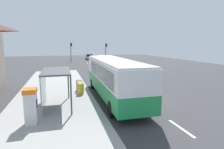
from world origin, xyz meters
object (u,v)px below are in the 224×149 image
at_px(recycling_bin_orange, 80,87).
at_px(bus_shelter, 51,79).
at_px(recycling_bin_blue, 79,85).
at_px(traffic_light_far_side, 71,49).
at_px(sedan_near, 95,59).
at_px(sedan_far, 89,57).
at_px(recycling_bin_yellow, 81,89).
at_px(white_van, 106,61).
at_px(ticket_machine, 31,106).
at_px(traffic_light_near_side, 106,49).
at_px(bus, 113,76).

bearing_deg(recycling_bin_orange, bus_shelter, -122.82).
relative_size(recycling_bin_blue, traffic_light_far_side, 0.20).
xyz_separation_m(sedan_near, recycling_bin_blue, (-6.50, -27.10, -0.14)).
bearing_deg(sedan_far, recycling_bin_yellow, -99.76).
bearing_deg(white_van, traffic_light_far_side, 110.00).
height_order(sedan_near, bus_shelter, bus_shelter).
distance_m(ticket_machine, traffic_light_near_side, 38.34).
xyz_separation_m(ticket_machine, recycling_bin_orange, (3.20, 6.12, -0.52)).
relative_size(ticket_machine, traffic_light_far_side, 0.41).
bearing_deg(traffic_light_near_side, white_van, -103.50).
relative_size(bus, bus_shelter, 2.76).
xyz_separation_m(sedan_near, bus_shelter, (-8.71, -31.23, 1.31)).
relative_size(white_van, recycling_bin_blue, 5.55).
xyz_separation_m(bus, recycling_bin_yellow, (-2.49, 1.47, -1.19)).
distance_m(bus, ticket_machine, 6.96).
height_order(sedan_far, recycling_bin_orange, sedan_far).
bearing_deg(recycling_bin_blue, traffic_light_far_side, 87.90).
relative_size(recycling_bin_yellow, recycling_bin_blue, 1.00).
xyz_separation_m(recycling_bin_orange, recycling_bin_blue, (0.00, 0.70, 0.00)).
height_order(recycling_bin_yellow, traffic_light_near_side, traffic_light_near_side).
bearing_deg(sedan_far, white_van, -90.27).
xyz_separation_m(sedan_near, ticket_machine, (-9.70, -33.92, 0.38)).
relative_size(white_van, bus_shelter, 1.32).
distance_m(white_van, sedan_near, 11.64).
distance_m(sedan_far, recycling_bin_yellow, 38.32).
bearing_deg(bus_shelter, recycling_bin_blue, 61.83).
bearing_deg(bus_shelter, ticket_machine, -110.15).
bearing_deg(recycling_bin_yellow, traffic_light_near_side, 72.42).
distance_m(bus, recycling_bin_orange, 3.51).
bearing_deg(white_van, recycling_bin_blue, -112.48).
height_order(white_van, sedan_near, white_van).
height_order(ticket_machine, recycling_bin_blue, ticket_machine).
xyz_separation_m(sedan_far, recycling_bin_orange, (-6.50, -37.06, -0.14)).
relative_size(recycling_bin_yellow, recycling_bin_orange, 1.00).
distance_m(sedan_near, recycling_bin_yellow, 29.23).
bearing_deg(recycling_bin_blue, sedan_far, 79.87).
height_order(bus, recycling_bin_blue, bus).
relative_size(sedan_far, bus_shelter, 1.12).
relative_size(white_van, traffic_light_near_side, 1.14).
bearing_deg(bus_shelter, sedan_near, 74.41).
height_order(recycling_bin_yellow, traffic_light_far_side, traffic_light_far_side).
height_order(white_van, traffic_light_near_side, traffic_light_near_side).
bearing_deg(sedan_far, recycling_bin_blue, -100.13).
bearing_deg(traffic_light_far_side, traffic_light_near_side, -5.31).
xyz_separation_m(ticket_machine, recycling_bin_yellow, (3.20, 5.42, -0.52)).
relative_size(recycling_bin_orange, recycling_bin_blue, 1.00).
xyz_separation_m(recycling_bin_blue, bus_shelter, (-2.21, -4.13, 1.44)).
xyz_separation_m(traffic_light_near_side, bus_shelter, (-11.92, -33.36, -0.99)).
distance_m(sedan_far, recycling_bin_blue, 36.94).
distance_m(bus, traffic_light_near_side, 32.93).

